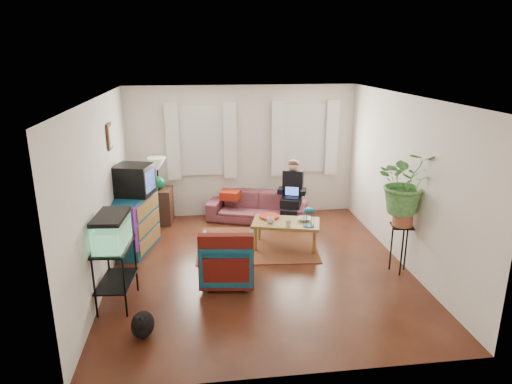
{
  "coord_description": "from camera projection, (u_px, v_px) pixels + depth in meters",
  "views": [
    {
      "loc": [
        -0.89,
        -6.36,
        3.2
      ],
      "look_at": [
        0.0,
        0.4,
        1.1
      ],
      "focal_mm": 32.0,
      "sensor_mm": 36.0,
      "label": 1
    }
  ],
  "objects": [
    {
      "name": "aquarium_stand",
      "position": [
        116.0,
        275.0,
        5.94
      ],
      "size": [
        0.48,
        0.77,
        0.83
      ],
      "primitive_type": "cube",
      "rotation": [
        0.0,
        0.0,
        -0.09
      ],
      "color": "black",
      "rests_on": "floor"
    },
    {
      "name": "curtains_right",
      "position": [
        305.0,
        139.0,
        9.05
      ],
      "size": [
        1.36,
        0.06,
        1.5
      ],
      "primitive_type": "cube",
      "color": "white",
      "rests_on": "wall_back"
    },
    {
      "name": "coffee_table",
      "position": [
        286.0,
        234.0,
        7.75
      ],
      "size": [
        1.24,
        0.89,
        0.46
      ],
      "primitive_type": "cube",
      "rotation": [
        0.0,
        0.0,
        -0.27
      ],
      "color": "brown",
      "rests_on": "floor"
    },
    {
      "name": "crt_tv",
      "position": [
        134.0,
        180.0,
        7.47
      ],
      "size": [
        0.69,
        0.66,
        0.5
      ],
      "primitive_type": "cube",
      "rotation": [
        0.0,
        0.0,
        -0.27
      ],
      "color": "black",
      "rests_on": "dresser"
    },
    {
      "name": "plant_stand",
      "position": [
        400.0,
        249.0,
        6.83
      ],
      "size": [
        0.37,
        0.37,
        0.75
      ],
      "primitive_type": "cube",
      "rotation": [
        0.0,
        0.0,
        -0.18
      ],
      "color": "black",
      "rests_on": "floor"
    },
    {
      "name": "serape_throw",
      "position": [
        226.0,
        256.0,
        6.21
      ],
      "size": [
        0.77,
        0.27,
        0.62
      ],
      "primitive_type": "cube",
      "rotation": [
        0.0,
        0.0,
        -0.12
      ],
      "color": "#9E0A0A",
      "rests_on": "armchair"
    },
    {
      "name": "window_left",
      "position": [
        201.0,
        140.0,
        8.87
      ],
      "size": [
        1.08,
        0.04,
        1.38
      ],
      "primitive_type": "cube",
      "color": "white",
      "rests_on": "wall_back"
    },
    {
      "name": "cup_b",
      "position": [
        288.0,
        223.0,
        7.49
      ],
      "size": [
        0.12,
        0.12,
        0.1
      ],
      "primitive_type": "imported",
      "rotation": [
        0.0,
        0.0,
        -0.27
      ],
      "color": "beige",
      "rests_on": "coffee_table"
    },
    {
      "name": "wall_back",
      "position": [
        242.0,
        152.0,
        9.07
      ],
      "size": [
        4.5,
        0.01,
        2.6
      ],
      "primitive_type": "cube",
      "color": "silver",
      "rests_on": "floor"
    },
    {
      "name": "side_table",
      "position": [
        160.0,
        206.0,
        8.83
      ],
      "size": [
        0.52,
        0.52,
        0.68
      ],
      "primitive_type": "cube",
      "rotation": [
        0.0,
        0.0,
        -0.11
      ],
      "color": "#3D2617",
      "rests_on": "floor"
    },
    {
      "name": "black_cat",
      "position": [
        142.0,
        322.0,
        5.33
      ],
      "size": [
        0.33,
        0.45,
        0.35
      ],
      "primitive_type": "ellipsoid",
      "rotation": [
        0.0,
        0.0,
        -0.15
      ],
      "color": "black",
      "rests_on": "floor"
    },
    {
      "name": "ceiling",
      "position": [
        260.0,
        97.0,
        6.32
      ],
      "size": [
        4.5,
        5.0,
        0.01
      ],
      "primitive_type": "cube",
      "color": "white",
      "rests_on": "wall_back"
    },
    {
      "name": "wall_front",
      "position": [
        296.0,
        261.0,
        4.33
      ],
      "size": [
        4.5,
        0.01,
        2.6
      ],
      "primitive_type": "cube",
      "color": "silver",
      "rests_on": "floor"
    },
    {
      "name": "table_lamp",
      "position": [
        158.0,
        174.0,
        8.65
      ],
      "size": [
        0.39,
        0.39,
        0.63
      ],
      "primitive_type": null,
      "rotation": [
        0.0,
        0.0,
        -0.11
      ],
      "color": "white",
      "rests_on": "side_table"
    },
    {
      "name": "wall_right",
      "position": [
        405.0,
        182.0,
        6.98
      ],
      "size": [
        0.01,
        5.0,
        2.6
      ],
      "primitive_type": "cube",
      "color": "silver",
      "rests_on": "floor"
    },
    {
      "name": "bowl",
      "position": [
        304.0,
        219.0,
        7.73
      ],
      "size": [
        0.27,
        0.27,
        0.05
      ],
      "primitive_type": "imported",
      "rotation": [
        0.0,
        0.0,
        -0.27
      ],
      "color": "white",
      "rests_on": "coffee_table"
    },
    {
      "name": "dresser",
      "position": [
        133.0,
        223.0,
        7.59
      ],
      "size": [
        0.78,
        1.15,
        0.94
      ],
      "primitive_type": "cube",
      "rotation": [
        0.0,
        0.0,
        -0.27
      ],
      "color": "#106263",
      "rests_on": "floor"
    },
    {
      "name": "wall_left",
      "position": [
        101.0,
        193.0,
        6.42
      ],
      "size": [
        0.01,
        5.0,
        2.6
      ],
      "primitive_type": "cube",
      "color": "silver",
      "rests_on": "floor"
    },
    {
      "name": "window_right",
      "position": [
        304.0,
        138.0,
        9.13
      ],
      "size": [
        1.08,
        0.04,
        1.38
      ],
      "primitive_type": "cube",
      "color": "white",
      "rests_on": "wall_back"
    },
    {
      "name": "snack_tray",
      "position": [
        269.0,
        217.0,
        7.86
      ],
      "size": [
        0.42,
        0.42,
        0.04
      ],
      "primitive_type": "cylinder",
      "rotation": [
        0.0,
        0.0,
        -0.27
      ],
      "color": "#B21414",
      "rests_on": "coffee_table"
    },
    {
      "name": "curtains_left",
      "position": [
        202.0,
        141.0,
        8.8
      ],
      "size": [
        1.36,
        0.06,
        1.5
      ],
      "primitive_type": "cube",
      "color": "white",
      "rests_on": "wall_back"
    },
    {
      "name": "cup_a",
      "position": [
        270.0,
        220.0,
        7.61
      ],
      "size": [
        0.15,
        0.15,
        0.1
      ],
      "primitive_type": "imported",
      "rotation": [
        0.0,
        0.0,
        -0.27
      ],
      "color": "white",
      "rests_on": "coffee_table"
    },
    {
      "name": "aquarium",
      "position": [
        112.0,
        230.0,
        5.76
      ],
      "size": [
        0.43,
        0.71,
        0.44
      ],
      "primitive_type": "cube",
      "rotation": [
        0.0,
        0.0,
        -0.09
      ],
      "color": "#7FD899",
      "rests_on": "aquarium_stand"
    },
    {
      "name": "seated_person",
      "position": [
        292.0,
        195.0,
        8.74
      ],
      "size": [
        0.65,
        0.71,
        1.13
      ],
      "primitive_type": null,
      "rotation": [
        0.0,
        0.0,
        -0.35
      ],
      "color": "black",
      "rests_on": "sofa"
    },
    {
      "name": "potted_plant",
      "position": [
        405.0,
        192.0,
        6.57
      ],
      "size": [
        0.98,
        0.88,
        0.95
      ],
      "primitive_type": "imported",
      "rotation": [
        0.0,
        0.0,
        -0.18
      ],
      "color": "#599947",
      "rests_on": "plant_stand"
    },
    {
      "name": "floor",
      "position": [
        259.0,
        267.0,
        7.08
      ],
      "size": [
        4.5,
        5.0,
        0.01
      ],
      "primitive_type": "cube",
      "color": "#4F2B14",
      "rests_on": "ground"
    },
    {
      "name": "picture_frame",
      "position": [
        110.0,
        136.0,
        7.04
      ],
      "size": [
        0.04,
        0.32,
        0.4
      ],
      "primitive_type": "cube",
      "color": "#3D2616",
      "rests_on": "wall_left"
    },
    {
      "name": "armchair",
      "position": [
        227.0,
        258.0,
        6.53
      ],
      "size": [
        0.81,
        0.77,
        0.75
      ],
      "primitive_type": "imported",
      "rotation": [
        0.0,
        0.0,
        3.02
      ],
      "color": "navy",
      "rests_on": "floor"
    },
    {
      "name": "area_rug",
      "position": [
        257.0,
        244.0,
        7.9
      ],
      "size": [
        2.13,
        1.77,
        0.01
      ],
      "primitive_type": "cube",
      "rotation": [
        0.0,
        0.0,
        -0.09
      ],
      "color": "brown",
      "rests_on": "floor"
    },
    {
      "name": "sofa",
      "position": [
        257.0,
        202.0,
        8.94
      ],
      "size": [
        2.04,
        1.35,
        0.74
      ],
      "primitive_type": "imported",
      "rotation": [
        0.0,
        0.0,
        -0.35
      ],
      "color": "brown",
      "rests_on": "floor"
    },
    {
      "name": "birdcage",
      "position": [
        309.0,
        217.0,
        7.44
      ],
      "size": [
        0.22,
        0.22,
        0.32
      ],
      "primitive_type": null,
      "rotation": [
        0.0,
        0.0,
        -0.27
      ],
      "color": "#115B6B",
      "rests_on": "coffee_table"
    }
  ]
}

